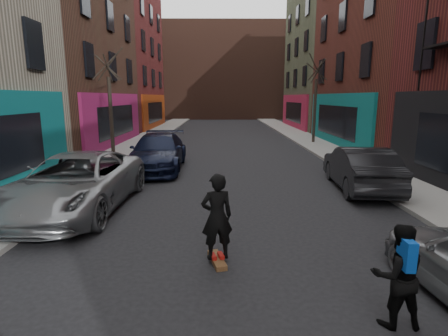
{
  "coord_description": "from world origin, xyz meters",
  "views": [
    {
      "loc": [
        -0.37,
        -0.7,
        3.27
      ],
      "look_at": [
        -0.3,
        7.51,
        1.6
      ],
      "focal_mm": 28.0,
      "sensor_mm": 36.0,
      "label": 1
    }
  ],
  "objects_px": {
    "parked_right_end": "(360,168)",
    "skateboarder": "(217,217)",
    "pedestrian": "(397,275)",
    "tree_right_far": "(316,93)",
    "parked_left_end": "(158,152)",
    "tree_left_far": "(110,95)",
    "parked_left_far": "(76,182)",
    "skateboard": "(217,260)"
  },
  "relations": [
    {
      "from": "tree_right_far",
      "to": "skateboarder",
      "type": "xyz_separation_m",
      "value": [
        -6.66,
        -18.18,
        -2.56
      ]
    },
    {
      "from": "parked_left_end",
      "to": "pedestrian",
      "type": "relative_size",
      "value": 3.61
    },
    {
      "from": "tree_right_far",
      "to": "pedestrian",
      "type": "bearing_deg",
      "value": -101.38
    },
    {
      "from": "tree_right_far",
      "to": "tree_left_far",
      "type": "bearing_deg",
      "value": -154.18
    },
    {
      "from": "skateboarder",
      "to": "parked_left_end",
      "type": "bearing_deg",
      "value": -87.86
    },
    {
      "from": "tree_right_far",
      "to": "pedestrian",
      "type": "xyz_separation_m",
      "value": [
        -4.06,
        -20.15,
        -2.75
      ]
    },
    {
      "from": "parked_left_end",
      "to": "parked_right_end",
      "type": "xyz_separation_m",
      "value": [
        7.85,
        -3.56,
        -0.03
      ]
    },
    {
      "from": "parked_left_far",
      "to": "skateboard",
      "type": "relative_size",
      "value": 7.43
    },
    {
      "from": "tree_right_far",
      "to": "parked_right_end",
      "type": "height_order",
      "value": "tree_right_far"
    },
    {
      "from": "parked_right_end",
      "to": "pedestrian",
      "type": "distance_m",
      "value": 8.04
    },
    {
      "from": "parked_left_end",
      "to": "skateboarder",
      "type": "distance_m",
      "value": 9.66
    },
    {
      "from": "tree_left_far",
      "to": "tree_right_far",
      "type": "distance_m",
      "value": 13.78
    },
    {
      "from": "parked_left_far",
      "to": "parked_right_end",
      "type": "distance_m",
      "value": 9.48
    },
    {
      "from": "skateboard",
      "to": "parked_left_far",
      "type": "bearing_deg",
      "value": 125.84
    },
    {
      "from": "tree_right_far",
      "to": "skateboard",
      "type": "height_order",
      "value": "tree_right_far"
    },
    {
      "from": "parked_left_far",
      "to": "pedestrian",
      "type": "relative_size",
      "value": 3.84
    },
    {
      "from": "tree_left_far",
      "to": "parked_left_end",
      "type": "xyz_separation_m",
      "value": [
        2.95,
        -2.93,
        -2.57
      ]
    },
    {
      "from": "tree_left_far",
      "to": "parked_right_end",
      "type": "bearing_deg",
      "value": -31.02
    },
    {
      "from": "tree_right_far",
      "to": "skateboard",
      "type": "bearing_deg",
      "value": -110.12
    },
    {
      "from": "tree_left_far",
      "to": "skateboarder",
      "type": "distance_m",
      "value": 13.68
    },
    {
      "from": "parked_left_far",
      "to": "parked_left_end",
      "type": "height_order",
      "value": "parked_left_far"
    },
    {
      "from": "tree_right_far",
      "to": "parked_right_end",
      "type": "relative_size",
      "value": 1.44
    },
    {
      "from": "tree_left_far",
      "to": "skateboard",
      "type": "xyz_separation_m",
      "value": [
        5.74,
        -12.18,
        -3.33
      ]
    },
    {
      "from": "tree_left_far",
      "to": "skateboard",
      "type": "distance_m",
      "value": 13.87
    },
    {
      "from": "parked_right_end",
      "to": "pedestrian",
      "type": "height_order",
      "value": "parked_right_end"
    },
    {
      "from": "tree_right_far",
      "to": "parked_left_far",
      "type": "height_order",
      "value": "tree_right_far"
    },
    {
      "from": "parked_left_end",
      "to": "skateboarder",
      "type": "xyz_separation_m",
      "value": [
        2.8,
        -9.24,
        0.16
      ]
    },
    {
      "from": "parked_left_end",
      "to": "skateboarder",
      "type": "relative_size",
      "value": 3.21
    },
    {
      "from": "tree_left_far",
      "to": "tree_right_far",
      "type": "relative_size",
      "value": 0.96
    },
    {
      "from": "parked_left_end",
      "to": "pedestrian",
      "type": "distance_m",
      "value": 12.45
    },
    {
      "from": "tree_right_far",
      "to": "skateboard",
      "type": "relative_size",
      "value": 8.5
    },
    {
      "from": "skateboard",
      "to": "skateboarder",
      "type": "xyz_separation_m",
      "value": [
        0.0,
        0.0,
        0.92
      ]
    },
    {
      "from": "tree_left_far",
      "to": "pedestrian",
      "type": "distance_m",
      "value": 16.63
    },
    {
      "from": "parked_right_end",
      "to": "skateboarder",
      "type": "height_order",
      "value": "skateboarder"
    },
    {
      "from": "tree_right_far",
      "to": "parked_left_end",
      "type": "distance_m",
      "value": 13.29
    },
    {
      "from": "parked_right_end",
      "to": "skateboarder",
      "type": "xyz_separation_m",
      "value": [
        -5.06,
        -5.68,
        0.19
      ]
    },
    {
      "from": "pedestrian",
      "to": "tree_left_far",
      "type": "bearing_deg",
      "value": -59.0
    },
    {
      "from": "parked_left_far",
      "to": "skateboard",
      "type": "bearing_deg",
      "value": -37.59
    },
    {
      "from": "parked_right_end",
      "to": "skateboarder",
      "type": "distance_m",
      "value": 7.61
    },
    {
      "from": "skateboarder",
      "to": "tree_left_far",
      "type": "bearing_deg",
      "value": -79.45
    },
    {
      "from": "tree_left_far",
      "to": "parked_left_end",
      "type": "bearing_deg",
      "value": -44.9
    },
    {
      "from": "parked_right_end",
      "to": "pedestrian",
      "type": "xyz_separation_m",
      "value": [
        -2.46,
        -7.65,
        0.0
      ]
    }
  ]
}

